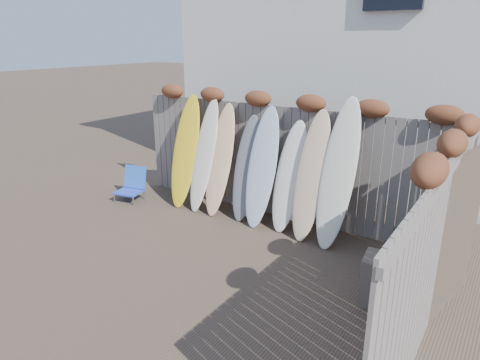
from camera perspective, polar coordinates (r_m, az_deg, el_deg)
The scene contains 15 objects.
ground at distance 6.19m, azimuth -6.33°, elevation -11.78°, with size 80.00×80.00×0.00m, color #493A2D.
back_fence at distance 7.55m, azimuth 5.44°, elevation 3.62°, with size 6.05×0.28×2.24m.
right_fence at distance 4.75m, azimuth 24.62°, elevation -7.73°, with size 0.28×4.40×2.24m.
house at distance 10.96m, azimuth 18.83°, elevation 18.01°, with size 8.50×5.50×6.33m.
beach_chair at distance 8.86m, azimuth -14.19°, elevation -0.58°, with size 0.59×0.61×0.66m.
wooden_crate at distance 5.58m, azimuth 18.72°, elevation -12.68°, with size 0.53×0.44×0.61m, color brown.
lattice_panel at distance 5.61m, azimuth 27.04°, elevation -6.06°, with size 0.05×1.29×1.93m, color brown.
surfboard_0 at distance 8.23m, azimuth -7.30°, elevation 3.81°, with size 0.54×0.07×2.18m, color yellow.
surfboard_1 at distance 7.96m, azimuth -4.80°, elevation 3.29°, with size 0.45×0.07×2.15m, color silver.
surfboard_2 at distance 7.76m, azimuth -2.67°, elevation 2.69°, with size 0.49×0.07×2.08m, color tan.
surfboard_3 at distance 7.54m, azimuth 0.86°, elevation 1.58°, with size 0.45×0.07×1.91m, color #5A5D63.
surfboard_4 at distance 7.29m, azimuth 2.96°, elevation 1.74°, with size 0.52×0.07×2.11m, color #A3B3C9.
surfboard_5 at distance 7.14m, azimuth 6.59°, elevation 0.46°, with size 0.52×0.07×1.90m, color white.
surfboard_6 at distance 6.87m, azimuth 9.47°, elevation 0.57°, with size 0.51×0.07×2.14m, color beige.
surfboard_7 at distance 6.67m, azimuth 12.96°, elevation 0.85°, with size 0.54×0.07×2.38m, color beige.
Camera 1 is at (3.51, -4.04, 3.10)m, focal length 32.00 mm.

